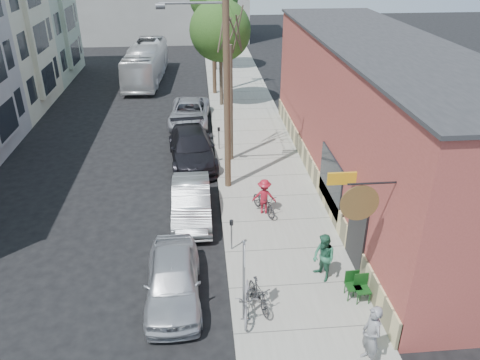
{
  "coord_description": "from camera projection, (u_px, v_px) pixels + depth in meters",
  "views": [
    {
      "loc": [
        1.29,
        -13.95,
        10.36
      ],
      "look_at": [
        2.82,
        3.07,
        1.5
      ],
      "focal_mm": 35.0,
      "sensor_mm": 36.0,
      "label": 1
    }
  ],
  "objects": [
    {
      "name": "cafe_building",
      "position": [
        375.0,
        118.0,
        20.61
      ],
      "size": [
        6.6,
        20.2,
        6.61
      ],
      "color": "#973F38",
      "rests_on": "ground"
    },
    {
      "name": "sidewalk",
      "position": [
        252.0,
        138.0,
        27.03
      ],
      "size": [
        4.5,
        58.0,
        0.15
      ],
      "primitive_type": "cube",
      "color": "gray",
      "rests_on": "ground"
    },
    {
      "name": "patio_chair_a",
      "position": [
        353.0,
        286.0,
        14.76
      ],
      "size": [
        0.52,
        0.52,
        0.88
      ],
      "primitive_type": null,
      "rotation": [
        0.0,
        0.0,
        0.04
      ],
      "color": "#103A13",
      "rests_on": "sidewalk"
    },
    {
      "name": "parked_bike_a",
      "position": [
        259.0,
        295.0,
        14.36
      ],
      "size": [
        0.85,
        1.62,
        0.93
      ],
      "primitive_type": "imported",
      "rotation": [
        0.0,
        0.0,
        0.28
      ],
      "color": "black",
      "rests_on": "sidewalk"
    },
    {
      "name": "parked_bike_b",
      "position": [
        247.0,
        299.0,
        14.12
      ],
      "size": [
        0.91,
        1.99,
        1.01
      ],
      "primitive_type": "imported",
      "rotation": [
        0.0,
        0.0,
        -0.13
      ],
      "color": "slate",
      "rests_on": "sidewalk"
    },
    {
      "name": "car_3",
      "position": [
        190.0,
        113.0,
        29.07
      ],
      "size": [
        2.65,
        5.21,
        1.41
      ],
      "primitive_type": "imported",
      "rotation": [
        0.0,
        0.0,
        -0.06
      ],
      "color": "#AFAFB7",
      "rests_on": "ground"
    },
    {
      "name": "parking_meter_far",
      "position": [
        219.0,
        135.0,
        25.07
      ],
      "size": [
        0.14,
        0.14,
        1.24
      ],
      "color": "slate",
      "rests_on": "sidewalk"
    },
    {
      "name": "tree_leafy_mid",
      "position": [
        220.0,
        31.0,
        29.99
      ],
      "size": [
        3.96,
        3.96,
        6.92
      ],
      "color": "#44392C",
      "rests_on": "sidewalk"
    },
    {
      "name": "bus",
      "position": [
        146.0,
        63.0,
        37.62
      ],
      "size": [
        2.92,
        10.32,
        2.84
      ],
      "primitive_type": "imported",
      "rotation": [
        0.0,
        0.0,
        -0.05
      ],
      "color": "white",
      "rests_on": "ground"
    },
    {
      "name": "cyclist",
      "position": [
        264.0,
        196.0,
        19.22
      ],
      "size": [
        1.07,
        0.72,
        1.52
      ],
      "primitive_type": "imported",
      "rotation": [
        0.0,
        0.0,
        2.97
      ],
      "color": "maroon",
      "rests_on": "sidewalk"
    },
    {
      "name": "car_2",
      "position": [
        192.0,
        148.0,
        23.96
      ],
      "size": [
        2.72,
        5.62,
        1.58
      ],
      "primitive_type": "imported",
      "rotation": [
        0.0,
        0.0,
        0.1
      ],
      "color": "black",
      "rests_on": "ground"
    },
    {
      "name": "cyclist_bike",
      "position": [
        264.0,
        203.0,
        19.37
      ],
      "size": [
        1.21,
        1.8,
        0.9
      ],
      "primitive_type": "imported",
      "rotation": [
        0.0,
        0.0,
        0.4
      ],
      "color": "black",
      "rests_on": "sidewalk"
    },
    {
      "name": "utility_pole_far",
      "position": [
        213.0,
        20.0,
        32.27
      ],
      "size": [
        1.8,
        0.28,
        10.0
      ],
      "color": "#503A28",
      "rests_on": "sidewalk"
    },
    {
      "name": "parking_meter_near",
      "position": [
        232.0,
        230.0,
        16.89
      ],
      "size": [
        0.14,
        0.14,
        1.24
      ],
      "color": "slate",
      "rests_on": "sidewalk"
    },
    {
      "name": "tree_bare",
      "position": [
        230.0,
        105.0,
        23.0
      ],
      "size": [
        0.24,
        0.24,
        5.82
      ],
      "color": "#44392C",
      "rests_on": "sidewalk"
    },
    {
      "name": "patio_chair_b",
      "position": [
        362.0,
        289.0,
        14.63
      ],
      "size": [
        0.52,
        0.52,
        0.88
      ],
      "primitive_type": null,
      "rotation": [
        0.0,
        0.0,
        0.05
      ],
      "color": "#103A13",
      "rests_on": "sidewalk"
    },
    {
      "name": "ground",
      "position": [
        170.0,
        258.0,
        17.0
      ],
      "size": [
        120.0,
        120.0,
        0.0
      ],
      "primitive_type": "plane",
      "color": "black"
    },
    {
      "name": "patron_grey",
      "position": [
        371.0,
        336.0,
        12.26
      ],
      "size": [
        0.55,
        0.74,
        1.87
      ],
      "primitive_type": "imported",
      "rotation": [
        0.0,
        0.0,
        -1.41
      ],
      "color": "gray",
      "rests_on": "sidewalk"
    },
    {
      "name": "sign_post",
      "position": [
        244.0,
        274.0,
        13.34
      ],
      "size": [
        0.07,
        0.45,
        2.8
      ],
      "color": "slate",
      "rests_on": "sidewalk"
    },
    {
      "name": "car_0",
      "position": [
        173.0,
        279.0,
        14.82
      ],
      "size": [
        1.83,
        4.35,
        1.47
      ],
      "primitive_type": "imported",
      "rotation": [
        0.0,
        0.0,
        0.02
      ],
      "color": "#B4B5BC",
      "rests_on": "ground"
    },
    {
      "name": "utility_pole_near",
      "position": [
        225.0,
        73.0,
        19.28
      ],
      "size": [
        3.57,
        0.28,
        10.0
      ],
      "color": "#503A28",
      "rests_on": "sidewalk"
    },
    {
      "name": "car_1",
      "position": [
        191.0,
        202.0,
        19.18
      ],
      "size": [
        1.6,
        4.46,
        1.46
      ],
      "primitive_type": "imported",
      "rotation": [
        0.0,
        0.0,
        0.01
      ],
      "color": "#9DA2A4",
      "rests_on": "ground"
    },
    {
      "name": "patron_green",
      "position": [
        324.0,
        258.0,
        15.4
      ],
      "size": [
        0.92,
        1.01,
        1.7
      ],
      "primitive_type": "imported",
      "rotation": [
        0.0,
        0.0,
        -1.16
      ],
      "color": "#276348",
      "rests_on": "sidewalk"
    }
  ]
}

